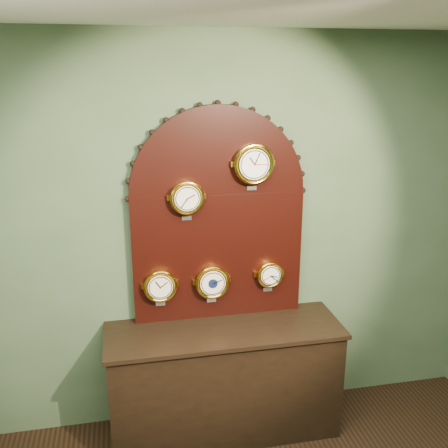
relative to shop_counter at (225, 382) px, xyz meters
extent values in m
plane|color=#435A3D|center=(0.00, 0.27, 1.00)|extent=(4.00, 0.00, 4.00)
cube|color=black|center=(0.00, 0.00, 0.00)|extent=(1.60, 0.50, 0.80)
cube|color=black|center=(0.00, 0.22, 0.88)|extent=(1.20, 0.06, 0.90)
cylinder|color=black|center=(0.00, 0.22, 1.33)|extent=(1.20, 0.06, 1.20)
cylinder|color=gold|center=(-0.22, 0.16, 1.34)|extent=(0.21, 0.08, 0.21)
torus|color=gold|center=(-0.22, 0.13, 1.34)|extent=(0.23, 0.02, 0.23)
cylinder|color=white|center=(-0.22, 0.12, 1.34)|extent=(0.17, 0.01, 0.17)
cube|color=silver|center=(-0.22, 0.19, 1.18)|extent=(0.06, 0.01, 0.03)
cylinder|color=gold|center=(0.23, 0.16, 1.54)|extent=(0.26, 0.08, 0.26)
torus|color=gold|center=(0.23, 0.13, 1.54)|extent=(0.28, 0.03, 0.28)
cylinder|color=white|center=(0.23, 0.12, 1.54)|extent=(0.20, 0.01, 0.20)
cube|color=silver|center=(0.23, 0.19, 1.37)|extent=(0.06, 0.01, 0.03)
cylinder|color=gold|center=(-0.42, 0.16, 0.72)|extent=(0.21, 0.08, 0.21)
torus|color=gold|center=(-0.42, 0.13, 0.72)|extent=(0.23, 0.02, 0.23)
cylinder|color=white|center=(-0.42, 0.12, 0.72)|extent=(0.17, 0.01, 0.17)
cube|color=silver|center=(-0.42, 0.19, 0.57)|extent=(0.06, 0.01, 0.03)
cylinder|color=gold|center=(-0.06, 0.16, 0.72)|extent=(0.22, 0.08, 0.22)
torus|color=gold|center=(-0.06, 0.13, 0.72)|extent=(0.24, 0.02, 0.24)
cylinder|color=white|center=(-0.06, 0.12, 0.72)|extent=(0.18, 0.01, 0.18)
cube|color=silver|center=(-0.06, 0.19, 0.56)|extent=(0.07, 0.01, 0.03)
cylinder|color=#0D183C|center=(-0.06, 0.12, 0.72)|extent=(0.07, 0.00, 0.07)
cylinder|color=gold|center=(0.36, 0.16, 0.74)|extent=(0.18, 0.08, 0.18)
torus|color=gold|center=(0.36, 0.13, 0.74)|extent=(0.19, 0.02, 0.19)
cylinder|color=white|center=(0.36, 0.12, 0.74)|extent=(0.14, 0.01, 0.14)
cube|color=silver|center=(0.36, 0.19, 0.61)|extent=(0.06, 0.01, 0.03)
camera|label=1|loc=(-0.63, -3.07, 2.15)|focal=40.73mm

